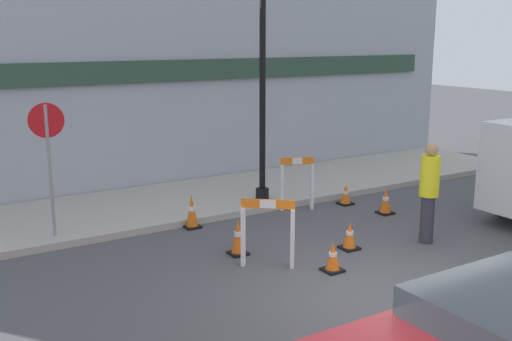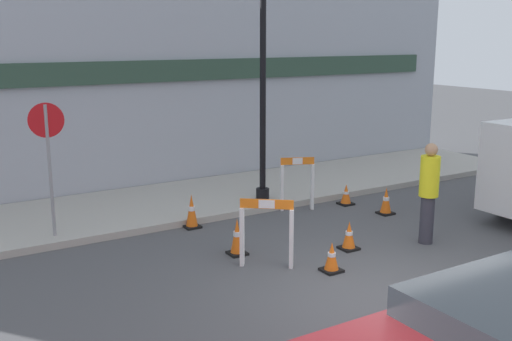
{
  "view_description": "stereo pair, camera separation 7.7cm",
  "coord_description": "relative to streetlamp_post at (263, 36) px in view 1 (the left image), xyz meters",
  "views": [
    {
      "loc": [
        -5.6,
        -5.56,
        3.59
      ],
      "look_at": [
        0.47,
        4.23,
        1.0
      ],
      "focal_mm": 42.0,
      "sensor_mm": 36.0,
      "label": 1
    },
    {
      "loc": [
        -5.53,
        -5.6,
        3.59
      ],
      "look_at": [
        0.47,
        4.23,
        1.0
      ],
      "focal_mm": 42.0,
      "sensor_mm": 36.0,
      "label": 2
    }
  ],
  "objects": [
    {
      "name": "ground_plane",
      "position": [
        -1.13,
        -5.03,
        -3.59
      ],
      "size": [
        60.0,
        60.0,
        0.0
      ],
      "primitive_type": "plane",
      "color": "#4C4C4F"
    },
    {
      "name": "sidewalk_slab",
      "position": [
        -1.13,
        0.99,
        -3.52
      ],
      "size": [
        18.0,
        3.03,
        0.13
      ],
      "color": "#ADA89E",
      "rests_on": "ground_plane"
    },
    {
      "name": "storefront_facade",
      "position": [
        -1.13,
        2.58,
        -0.84
      ],
      "size": [
        18.0,
        0.22,
        5.5
      ],
      "color": "#A3A8B2",
      "rests_on": "ground_plane"
    },
    {
      "name": "streetlamp_post",
      "position": [
        0.0,
        0.0,
        0.0
      ],
      "size": [
        0.44,
        0.44,
        5.4
      ],
      "color": "black",
      "rests_on": "sidewalk_slab"
    },
    {
      "name": "stop_sign",
      "position": [
        -4.44,
        -0.13,
        -1.88
      ],
      "size": [
        0.6,
        0.11,
        2.36
      ],
      "rotation": [
        0.0,
        0.0,
        2.99
      ],
      "color": "gray",
      "rests_on": "sidewalk_slab"
    },
    {
      "name": "barricade_0",
      "position": [
        0.43,
        -0.68,
        -3.0
      ],
      "size": [
        0.7,
        0.4,
        1.13
      ],
      "rotation": [
        0.0,
        0.0,
        2.73
      ],
      "color": "white",
      "rests_on": "ground_plane"
    },
    {
      "name": "barricade_1",
      "position": [
        -1.83,
        -3.05,
        -2.99
      ],
      "size": [
        0.74,
        0.64,
        1.11
      ],
      "rotation": [
        0.0,
        0.0,
        5.6
      ],
      "color": "white",
      "rests_on": "ground_plane"
    },
    {
      "name": "traffic_cone_0",
      "position": [
        1.57,
        -0.91,
        -3.38
      ],
      "size": [
        0.3,
        0.3,
        0.45
      ],
      "color": "black",
      "rests_on": "ground_plane"
    },
    {
      "name": "traffic_cone_1",
      "position": [
        -1.99,
        -0.63,
        -3.27
      ],
      "size": [
        0.3,
        0.3,
        0.66
      ],
      "color": "black",
      "rests_on": "ground_plane"
    },
    {
      "name": "traffic_cone_2",
      "position": [
        -0.2,
        -3.12,
        -3.35
      ],
      "size": [
        0.3,
        0.3,
        0.5
      ],
      "color": "black",
      "rests_on": "ground_plane"
    },
    {
      "name": "traffic_cone_3",
      "position": [
        -1.97,
        -2.34,
        -3.29
      ],
      "size": [
        0.3,
        0.3,
        0.63
      ],
      "color": "black",
      "rests_on": "ground_plane"
    },
    {
      "name": "traffic_cone_4",
      "position": [
        -1.08,
        -3.75,
        -3.36
      ],
      "size": [
        0.3,
        0.3,
        0.48
      ],
      "color": "black",
      "rests_on": "ground_plane"
    },
    {
      "name": "traffic_cone_5",
      "position": [
        1.81,
        -1.9,
        -3.32
      ],
      "size": [
        0.3,
        0.3,
        0.57
      ],
      "color": "black",
      "rests_on": "ground_plane"
    },
    {
      "name": "person_worker",
      "position": [
        1.18,
        -3.58,
        -2.62
      ],
      "size": [
        0.48,
        0.48,
        1.8
      ],
      "rotation": [
        0.0,
        0.0,
        2.25
      ],
      "color": "#33333D",
      "rests_on": "ground_plane"
    }
  ]
}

